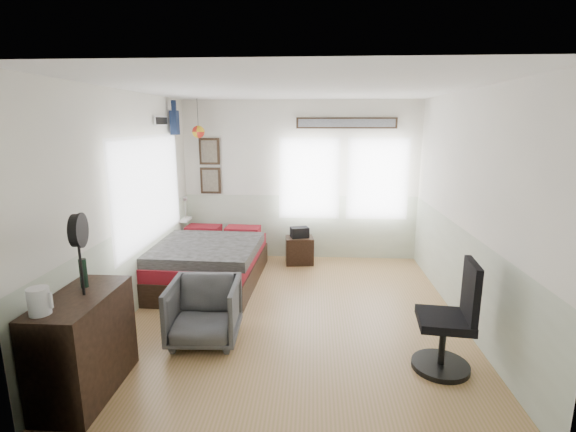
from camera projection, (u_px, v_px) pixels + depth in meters
The scene contains 12 objects.
ground_plane at pixel (294, 313), 5.22m from camera, with size 4.00×4.50×0.01m, color olive.
room_shell at pixel (289, 183), 5.05m from camera, with size 4.02×4.52×2.71m.
wall_decor at pixel (232, 137), 6.73m from camera, with size 3.55×1.32×1.44m.
bed at pixel (210, 261), 6.17m from camera, with size 1.54×2.08×0.65m.
dresser at pixel (84, 345), 3.60m from camera, with size 0.48×1.00×0.90m, color black.
armchair at pixel (204, 311), 4.48m from camera, with size 0.73×0.75×0.68m, color #4A4B4F.
nightstand at pixel (299, 250), 7.01m from camera, with size 0.45×0.36×0.45m, color black.
task_chair at pixel (451, 327), 3.93m from camera, with size 0.55×0.55×1.09m.
kettle at pixel (39, 301), 3.15m from camera, with size 0.18×0.16×0.21m.
bottle at pixel (83, 273), 3.67m from camera, with size 0.06×0.06×0.26m, color black.
stand_fan at pixel (78, 232), 3.41m from camera, with size 0.13×0.29×0.71m.
black_bag at pixel (300, 232), 6.95m from camera, with size 0.29×0.19×0.17m, color black.
Camera 1 is at (0.22, -4.82, 2.32)m, focal length 26.00 mm.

